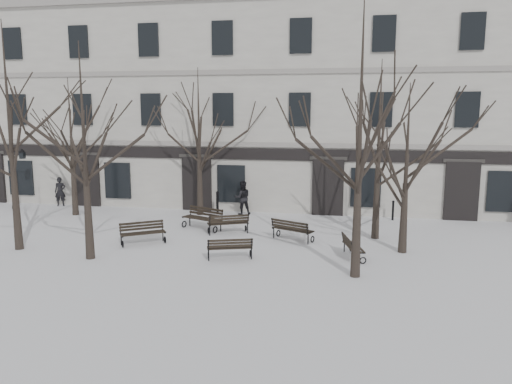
% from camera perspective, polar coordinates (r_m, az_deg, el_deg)
% --- Properties ---
extents(ground, '(100.00, 100.00, 0.00)m').
position_cam_1_polar(ground, '(18.98, -3.74, -7.19)').
color(ground, silver).
rests_on(ground, ground).
extents(building, '(40.40, 10.20, 11.40)m').
position_cam_1_polar(building, '(30.89, 2.24, 9.63)').
color(building, beige).
rests_on(building, ground).
extents(tree_0, '(6.08, 6.08, 8.68)m').
position_cam_1_polar(tree_0, '(21.11, -26.46, 8.48)').
color(tree_0, black).
rests_on(tree_0, ground).
extents(tree_1, '(5.42, 5.42, 7.75)m').
position_cam_1_polar(tree_1, '(18.73, -19.15, 7.15)').
color(tree_1, black).
rests_on(tree_1, ground).
extents(tree_2, '(6.16, 6.16, 8.80)m').
position_cam_1_polar(tree_2, '(16.04, 11.88, 9.51)').
color(tree_2, black).
rests_on(tree_2, ground).
extents(tree_3, '(4.47, 4.47, 6.38)m').
position_cam_1_polar(tree_3, '(19.39, 16.90, 4.78)').
color(tree_3, black).
rests_on(tree_3, ground).
extents(tree_4, '(4.88, 4.88, 6.98)m').
position_cam_1_polar(tree_4, '(27.07, -20.42, 6.61)').
color(tree_4, black).
rests_on(tree_4, ground).
extents(tree_5, '(5.23, 5.23, 7.48)m').
position_cam_1_polar(tree_5, '(25.58, -6.56, 7.71)').
color(tree_5, black).
rests_on(tree_5, ground).
extents(tree_6, '(5.20, 5.20, 7.42)m').
position_cam_1_polar(tree_6, '(21.24, 13.92, 7.05)').
color(tree_6, black).
rests_on(tree_6, ground).
extents(bench_0, '(1.82, 1.52, 0.90)m').
position_cam_1_polar(bench_0, '(20.84, -12.82, -4.49)').
color(bench_0, black).
rests_on(bench_0, ground).
extents(bench_1, '(1.73, 1.07, 0.83)m').
position_cam_1_polar(bench_1, '(18.32, -3.00, -6.33)').
color(bench_1, black).
rests_on(bench_1, ground).
extents(bench_2, '(1.87, 1.35, 0.90)m').
position_cam_1_polar(bench_2, '(20.87, 4.14, -4.26)').
color(bench_2, black).
rests_on(bench_2, ground).
extents(bench_3, '(2.05, 1.43, 0.99)m').
position_cam_1_polar(bench_3, '(22.91, -6.08, -2.92)').
color(bench_3, black).
rests_on(bench_3, ground).
extents(bench_4, '(1.86, 1.33, 0.90)m').
position_cam_1_polar(bench_4, '(21.97, -3.19, -3.55)').
color(bench_4, black).
rests_on(bench_4, ground).
extents(bench_5, '(0.94, 1.68, 0.81)m').
position_cam_1_polar(bench_5, '(18.82, 10.91, -6.10)').
color(bench_5, black).
rests_on(bench_5, ground).
extents(lamp_post, '(1.04, 0.38, 3.32)m').
position_cam_1_polar(lamp_post, '(30.04, -25.68, 1.82)').
color(lamp_post, black).
rests_on(lamp_post, ground).
extents(bollard_a, '(0.16, 0.16, 1.21)m').
position_cam_1_polar(bollard_a, '(26.08, -4.43, -1.13)').
color(bollard_a, black).
rests_on(bollard_a, ground).
extents(bollard_b, '(0.13, 0.13, 0.99)m').
position_cam_1_polar(bollard_b, '(25.51, 15.38, -1.95)').
color(bollard_b, black).
rests_on(bollard_b, ground).
extents(pedestrian_a, '(0.71, 0.59, 1.64)m').
position_cam_1_polar(pedestrian_a, '(30.39, -21.38, -1.48)').
color(pedestrian_a, black).
rests_on(pedestrian_a, ground).
extents(pedestrian_b, '(1.04, 0.93, 1.76)m').
position_cam_1_polar(pedestrian_b, '(26.05, -1.55, -2.57)').
color(pedestrian_b, black).
rests_on(pedestrian_b, ground).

